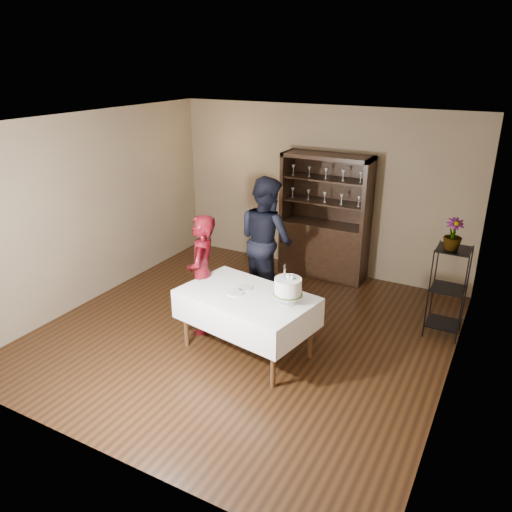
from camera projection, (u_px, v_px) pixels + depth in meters
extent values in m
plane|color=black|center=(245.00, 332.00, 6.58)|extent=(5.00, 5.00, 0.00)
plane|color=silver|center=(243.00, 122.00, 5.57)|extent=(5.00, 5.00, 0.00)
cube|color=brown|center=(320.00, 191.00, 8.12)|extent=(5.00, 0.02, 2.70)
cube|color=brown|center=(94.00, 208.00, 7.18)|extent=(0.02, 5.00, 2.70)
cube|color=brown|center=(462.00, 275.00, 4.97)|extent=(0.02, 5.00, 2.70)
cube|color=black|center=(323.00, 249.00, 8.15)|extent=(1.40, 0.48, 0.90)
cube|color=black|center=(331.00, 187.00, 7.96)|extent=(1.40, 0.03, 1.10)
cube|color=black|center=(328.00, 156.00, 7.59)|extent=(1.40, 0.48, 0.06)
cube|color=black|center=(326.00, 202.00, 7.85)|extent=(1.28, 0.42, 0.02)
cube|color=black|center=(327.00, 179.00, 7.72)|extent=(1.28, 0.42, 0.02)
cylinder|color=black|center=(428.00, 295.00, 6.25)|extent=(0.02, 0.02, 1.20)
cylinder|color=black|center=(462.00, 302.00, 6.08)|extent=(0.02, 0.02, 1.20)
cylinder|color=black|center=(434.00, 283.00, 6.58)|extent=(0.02, 0.02, 1.20)
cylinder|color=black|center=(466.00, 289.00, 6.40)|extent=(0.02, 0.02, 1.20)
cube|color=black|center=(443.00, 323.00, 6.49)|extent=(0.40, 0.40, 0.02)
cube|color=black|center=(448.00, 288.00, 6.31)|extent=(0.40, 0.40, 0.01)
cube|color=black|center=(454.00, 249.00, 6.11)|extent=(0.40, 0.40, 0.02)
cube|color=silver|center=(247.00, 308.00, 5.92)|extent=(1.71, 1.22, 0.36)
cylinder|color=#462C19|center=(186.00, 320.00, 6.13)|extent=(0.06, 0.06, 0.74)
cylinder|color=#462C19|center=(273.00, 358.00, 5.35)|extent=(0.06, 0.06, 0.74)
cylinder|color=#462C19|center=(226.00, 299.00, 6.66)|extent=(0.06, 0.06, 0.74)
cylinder|color=#462C19|center=(311.00, 330.00, 5.89)|extent=(0.06, 0.06, 0.74)
imported|color=#3C0512|center=(202.00, 275.00, 6.37)|extent=(0.56, 0.67, 1.58)
imported|color=black|center=(266.00, 240.00, 7.18)|extent=(1.12, 1.02, 1.85)
cylinder|color=silver|center=(288.00, 303.00, 5.65)|extent=(0.19, 0.19, 0.01)
cylinder|color=silver|center=(288.00, 299.00, 5.63)|extent=(0.05, 0.05, 0.10)
cylinder|color=silver|center=(288.00, 295.00, 5.61)|extent=(0.35, 0.35, 0.01)
cylinder|color=#426630|center=(288.00, 294.00, 5.60)|extent=(0.34, 0.34, 0.02)
cylinder|color=white|center=(288.00, 287.00, 5.57)|extent=(0.40, 0.40, 0.19)
sphere|color=#567AB8|center=(291.00, 278.00, 5.52)|extent=(0.02, 0.02, 0.02)
cube|color=silver|center=(284.00, 273.00, 5.51)|extent=(0.02, 0.02, 0.13)
cube|color=black|center=(285.00, 266.00, 5.48)|extent=(0.03, 0.03, 0.05)
cylinder|color=silver|center=(235.00, 293.00, 5.88)|extent=(0.27, 0.27, 0.01)
cylinder|color=silver|center=(245.00, 288.00, 6.00)|extent=(0.23, 0.23, 0.01)
imported|color=#426630|center=(453.00, 234.00, 6.01)|extent=(0.29, 0.29, 0.39)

